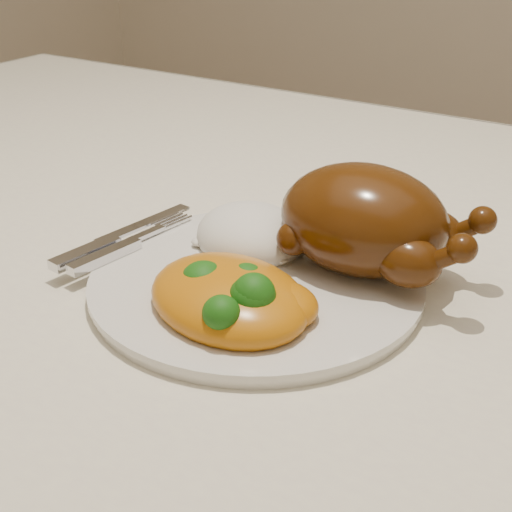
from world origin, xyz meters
The scene contains 7 objects.
dining_table centered at (0.00, 0.00, 0.67)m, with size 1.60×0.90×0.76m.
tablecloth centered at (0.00, 0.00, 0.74)m, with size 1.73×1.03×0.18m.
dinner_plate centered at (0.07, -0.10, 0.77)m, with size 0.28×0.28×0.01m, color silver.
roast_chicken centered at (0.14, -0.04, 0.83)m, with size 0.18×0.12×0.10m.
rice_mound centered at (0.03, -0.06, 0.79)m, with size 0.14×0.13×0.06m.
mac_and_cheese centered at (0.08, -0.16, 0.79)m, with size 0.17×0.15×0.06m.
cutlery centered at (-0.07, -0.13, 0.79)m, with size 0.05×0.17×0.01m.
Camera 1 is at (0.35, -0.56, 1.08)m, focal length 50.00 mm.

